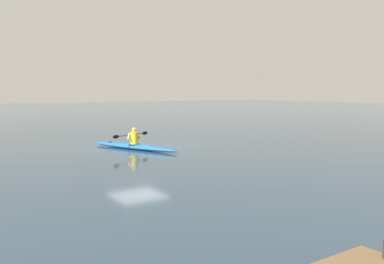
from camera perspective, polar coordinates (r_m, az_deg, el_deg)
name	(u,v)px	position (r m, az deg, el deg)	size (l,w,h in m)	color
ground_plane	(137,147)	(20.57, -7.64, -2.02)	(160.00, 160.00, 0.00)	#283D4C
kayak	(134,147)	(19.66, -8.12, -2.02)	(2.38, 5.06, 0.25)	#1959A5
kayaker	(134,137)	(19.59, -8.10, -0.69)	(2.25, 0.89, 0.79)	yellow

